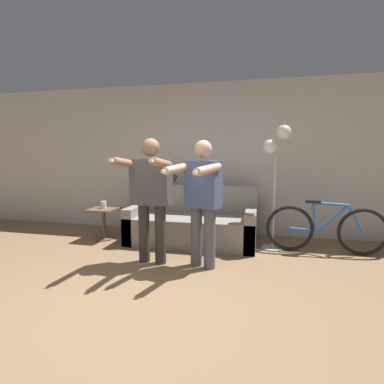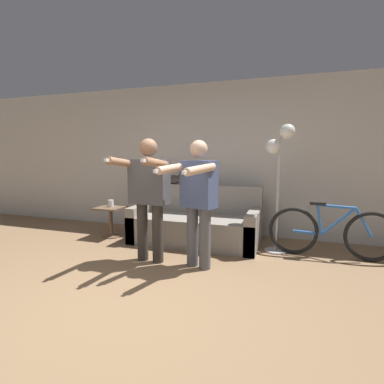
# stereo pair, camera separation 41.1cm
# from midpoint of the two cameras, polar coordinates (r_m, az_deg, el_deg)

# --- Properties ---
(ground_plane) EXTENTS (16.00, 16.00, 0.00)m
(ground_plane) POSITION_cam_midpoint_polar(r_m,az_deg,el_deg) (2.97, -15.90, -20.75)
(ground_plane) COLOR #846647
(wall_back) EXTENTS (10.00, 0.05, 2.60)m
(wall_back) POSITION_cam_midpoint_polar(r_m,az_deg,el_deg) (5.32, -1.22, 6.29)
(wall_back) COLOR beige
(wall_back) RESTS_ON ground_plane
(couch) EXTENTS (1.96, 0.90, 0.88)m
(couch) POSITION_cam_midpoint_polar(r_m,az_deg,el_deg) (4.74, -2.38, -6.30)
(couch) COLOR gray
(couch) RESTS_ON ground_plane
(person_left) EXTENTS (0.59, 0.69, 1.58)m
(person_left) POSITION_cam_midpoint_polar(r_m,az_deg,el_deg) (3.78, -10.95, 0.12)
(person_left) COLOR #38332D
(person_left) RESTS_ON ground_plane
(person_right) EXTENTS (0.61, 0.76, 1.55)m
(person_right) POSITION_cam_midpoint_polar(r_m,az_deg,el_deg) (3.57, -1.34, -0.76)
(person_right) COLOR #56565B
(person_right) RESTS_ON ground_plane
(cat) EXTENTS (0.42, 0.14, 0.17)m
(cat) POSITION_cam_midpoint_polar(r_m,az_deg,el_deg) (5.11, -6.93, 2.38)
(cat) COLOR #3D3833
(cat) RESTS_ON couch
(floor_lamp) EXTENTS (0.38, 0.31, 1.79)m
(floor_lamp) POSITION_cam_midpoint_polar(r_m,az_deg,el_deg) (4.38, 13.18, 6.94)
(floor_lamp) COLOR #B2B2B7
(floor_lamp) RESTS_ON ground_plane
(side_table) EXTENTS (0.43, 0.43, 0.51)m
(side_table) POSITION_cam_midpoint_polar(r_m,az_deg,el_deg) (5.15, -18.72, -4.62)
(side_table) COLOR brown
(side_table) RESTS_ON ground_plane
(cup) EXTENTS (0.09, 0.09, 0.11)m
(cup) POSITION_cam_midpoint_polar(r_m,az_deg,el_deg) (5.14, -18.71, -2.33)
(cup) COLOR white
(cup) RESTS_ON side_table
(bicycle) EXTENTS (1.61, 0.07, 0.75)m
(bicycle) POSITION_cam_midpoint_polar(r_m,az_deg,el_deg) (4.52, 21.72, -6.59)
(bicycle) COLOR black
(bicycle) RESTS_ON ground_plane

